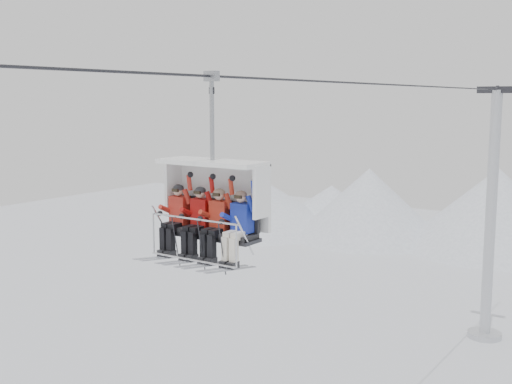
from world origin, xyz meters
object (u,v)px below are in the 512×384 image
Objects in this scene: skier_center_right at (217,221)px; skier_center_left at (198,219)px; chairlift_carrier at (216,197)px; skier_far_right at (239,224)px; lift_tower_right at (490,233)px; skier_far_left at (177,216)px.

skier_center_left is at bearing 180.00° from skier_center_right.
chairlift_carrier is 1.00m from skier_far_right.
lift_tower_right is 24.27m from skier_far_right.
lift_tower_right is at bearing 89.36° from skier_center_left.
skier_center_right is (0.25, -0.30, -0.47)m from chairlift_carrier.
skier_far_left is 1.00× the size of skier_center_right.
skier_center_left and skier_center_right have the same top height.
skier_center_right is at bearing 180.00° from skier_far_right.
skier_far_right is (0.58, 0.00, 0.00)m from skier_center_right.
lift_tower_right reaches higher than skier_center_left.
skier_far_right is (0.83, -23.85, 4.45)m from lift_tower_right.
skier_far_right is at bearing -88.01° from lift_tower_right.
lift_tower_right is 24.05m from chairlift_carrier.
lift_tower_right is at bearing 90.00° from chairlift_carrier.
skier_center_left and skier_far_right have the same top height.
skier_far_left is 1.00× the size of skier_center_left.
lift_tower_right is 24.26m from skier_center_left.
skier_far_right is (1.10, 0.00, 0.00)m from skier_center_left.
skier_center_right is 0.58m from skier_far_right.
lift_tower_right is 7.99× the size of skier_center_left.
chairlift_carrier reaches higher than skier_far_left.
chairlift_carrier is 1.06m from skier_far_left.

